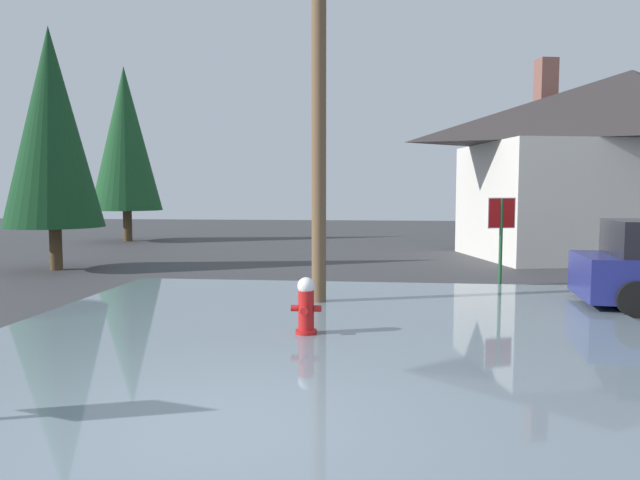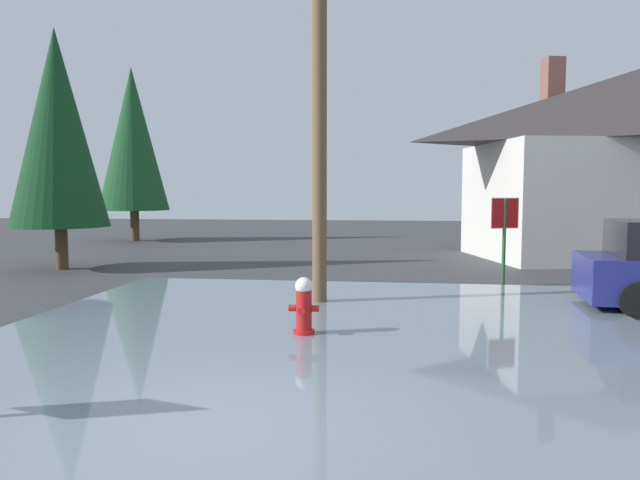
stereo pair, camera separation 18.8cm
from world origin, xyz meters
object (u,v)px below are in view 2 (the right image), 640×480
fire_hydrant (304,308)px  house (636,161)px  stop_sign_far (504,224)px  pine_tree_mid_left (57,128)px  pine_tree_tall_left (133,139)px  utility_pole (319,96)px

fire_hydrant → house: 15.30m
stop_sign_far → fire_hydrant: bearing=-126.1°
pine_tree_mid_left → fire_hydrant: bearing=-40.5°
pine_tree_mid_left → pine_tree_tall_left: bearing=103.1°
house → pine_tree_mid_left: 17.91m
house → pine_tree_mid_left: (-17.13, -5.15, 0.73)m
pine_tree_tall_left → stop_sign_far: bearing=-38.1°
pine_tree_tall_left → fire_hydrant: bearing=-58.0°
pine_tree_mid_left → house: bearing=16.7°
utility_pole → house: size_ratio=0.65×
stop_sign_far → pine_tree_tall_left: (-13.99, 10.95, 3.04)m
utility_pole → pine_tree_tall_left: bearing=126.4°
fire_hydrant → utility_pole: 4.39m
pine_tree_tall_left → house: bearing=-12.5°
pine_tree_tall_left → utility_pole: bearing=-53.6°
fire_hydrant → pine_tree_tall_left: pine_tree_tall_left is taller
stop_sign_far → pine_tree_tall_left: 18.02m
house → pine_tree_tall_left: 19.84m
utility_pole → stop_sign_far: utility_pole is taller
stop_sign_far → house: house is taller
fire_hydrant → house: house is taller
fire_hydrant → stop_sign_far: 6.59m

